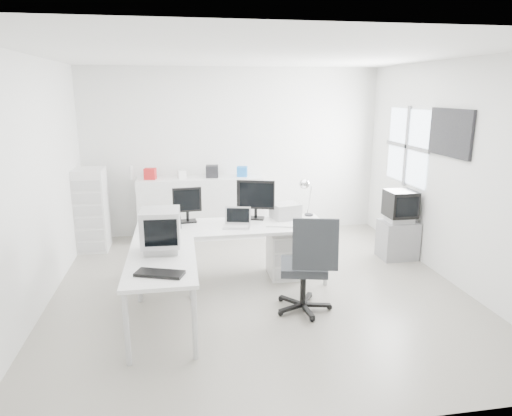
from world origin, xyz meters
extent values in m
cube|color=#B2AF9F|center=(0.00, 0.00, 0.00)|extent=(5.00, 5.00, 0.01)
cube|color=white|center=(0.00, 0.00, 2.80)|extent=(5.00, 5.00, 0.01)
cube|color=silver|center=(0.00, 2.50, 1.40)|extent=(5.00, 0.02, 2.80)
cube|color=silver|center=(-2.50, 0.00, 1.40)|extent=(0.02, 5.00, 2.80)
cube|color=silver|center=(2.50, 0.00, 1.40)|extent=(0.02, 5.00, 2.80)
cube|color=silver|center=(0.41, 0.39, 0.30)|extent=(0.40, 0.50, 0.60)
cube|color=black|center=(-1.14, 0.44, 0.82)|extent=(0.43, 0.34, 0.15)
cube|color=silver|center=(0.36, 0.19, 0.76)|extent=(0.47, 0.27, 0.02)
sphere|color=silver|center=(0.66, 0.24, 0.78)|extent=(0.06, 0.06, 0.06)
cube|color=#B0B0B0|center=(0.46, 0.56, 0.85)|extent=(0.41, 0.38, 0.20)
cube|color=black|center=(-1.14, -1.16, 0.76)|extent=(0.48, 0.32, 0.03)
cube|color=gray|center=(2.22, 0.76, 0.28)|extent=(0.51, 0.42, 0.56)
cube|color=silver|center=(-0.59, 2.24, 0.51)|extent=(2.05, 0.51, 1.03)
cube|color=#B4191B|center=(-1.39, 2.24, 1.11)|extent=(0.20, 0.19, 0.18)
cube|color=silver|center=(-0.89, 2.24, 1.09)|extent=(0.15, 0.14, 0.13)
cube|color=black|center=(-0.39, 2.24, 1.13)|extent=(0.22, 0.20, 0.20)
cube|color=blue|center=(0.11, 2.24, 1.11)|extent=(0.20, 0.18, 0.17)
cylinder|color=silver|center=(-1.69, 2.28, 1.14)|extent=(0.07, 0.07, 0.22)
cube|color=silver|center=(-2.28, 1.92, 0.64)|extent=(0.45, 0.53, 1.27)
camera|label=1|loc=(-0.91, -5.21, 2.41)|focal=32.00mm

